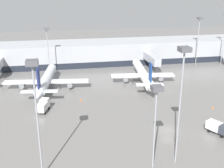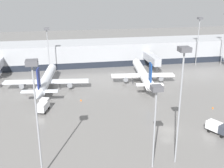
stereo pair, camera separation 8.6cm
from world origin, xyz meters
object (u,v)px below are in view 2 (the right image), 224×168
service_truck_0 (218,127)px  traffic_cone_0 (81,100)px  parked_jet_0 (143,74)px  service_truck_1 (43,105)px  apron_light_mast_4 (34,89)px  apron_light_mast_1 (199,28)px  parked_jet_1 (46,80)px  apron_light_mast_3 (47,38)px  apron_light_mast_2 (156,103)px  apron_light_mast_6 (182,76)px  traffic_cone_1 (213,108)px

service_truck_0 → traffic_cone_0: service_truck_0 is taller
parked_jet_0 → service_truck_1: parked_jet_0 is taller
service_truck_0 → apron_light_mast_4: size_ratio=0.27×
apron_light_mast_1 → service_truck_0: bearing=-112.0°
service_truck_0 → parked_jet_1: bearing=-160.9°
apron_light_mast_3 → apron_light_mast_4: apron_light_mast_4 is taller
service_truck_1 → apron_light_mast_1: (59.62, 34.83, 13.46)m
apron_light_mast_2 → apron_light_mast_6: 6.19m
apron_light_mast_6 → service_truck_1: bearing=132.1°
parked_jet_0 → service_truck_0: (6.10, -36.29, -1.63)m
parked_jet_1 → apron_light_mast_6: apron_light_mast_6 is taller
parked_jet_0 → service_truck_0: parked_jet_0 is taller
parked_jet_0 → apron_light_mast_4: apron_light_mast_4 is taller
parked_jet_0 → traffic_cone_0: (-21.62, -11.94, -2.91)m
traffic_cone_1 → traffic_cone_0: bearing=160.6°
parked_jet_1 → apron_light_mast_6: size_ratio=1.56×
parked_jet_0 → parked_jet_1: (-31.38, -0.10, -0.24)m
parked_jet_0 → traffic_cone_0: 24.87m
apron_light_mast_4 → service_truck_0: bearing=11.8°
service_truck_0 → service_truck_1: size_ratio=1.00×
parked_jet_1 → apron_light_mast_4: apron_light_mast_4 is taller
apron_light_mast_4 → apron_light_mast_3: bearing=89.8°
apron_light_mast_3 → apron_light_mast_6: 64.30m
traffic_cone_0 → apron_light_mast_2: size_ratio=0.04×
traffic_cone_1 → apron_light_mast_6: size_ratio=0.03×
apron_light_mast_3 → traffic_cone_0: bearing=-71.6°
traffic_cone_0 → apron_light_mast_1: (49.52, 29.56, 14.85)m
parked_jet_0 → apron_light_mast_6: bearing=177.9°
parked_jet_0 → apron_light_mast_1: bearing=-50.7°
traffic_cone_1 → apron_light_mast_4: apron_light_mast_4 is taller
traffic_cone_0 → parked_jet_1: bearing=129.5°
apron_light_mast_4 → apron_light_mast_2: bearing=-3.3°
apron_light_mast_2 → apron_light_mast_6: apron_light_mast_6 is taller
service_truck_1 → traffic_cone_1: 44.37m
service_truck_0 → service_truck_1: (-37.82, 19.08, 0.11)m
service_truck_1 → apron_light_mast_4: (0.87, -26.79, 14.09)m
service_truck_0 → service_truck_1: service_truck_1 is taller
service_truck_0 → apron_light_mast_3: 64.49m
traffic_cone_1 → apron_light_mast_2: size_ratio=0.04×
service_truck_0 → apron_light_mast_4: bearing=-105.1°
parked_jet_1 → apron_light_mast_3: apron_light_mast_3 is taller
traffic_cone_0 → apron_light_mast_6: apron_light_mast_6 is taller
traffic_cone_0 → parked_jet_0: bearing=28.9°
apron_light_mast_1 → apron_light_mast_4: 85.14m
service_truck_1 → apron_light_mast_4: 30.28m
traffic_cone_0 → apron_light_mast_4: bearing=-106.1°
parked_jet_1 → apron_light_mast_2: size_ratio=2.17×
service_truck_0 → apron_light_mast_3: (-36.77, 51.60, 12.03)m
parked_jet_1 → apron_light_mast_3: (0.71, 15.40, 10.64)m
traffic_cone_1 → service_truck_1: bearing=171.4°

